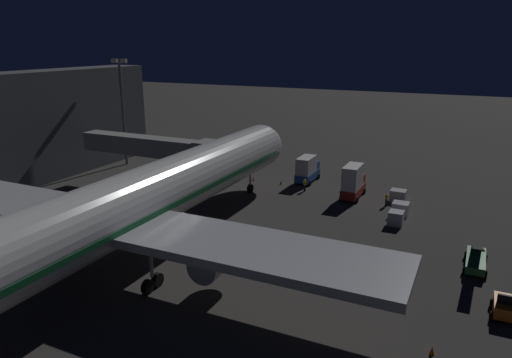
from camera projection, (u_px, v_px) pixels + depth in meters
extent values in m
plane|color=#383533|center=(184.00, 235.00, 49.78)|extent=(320.00, 320.00, 0.00)
cylinder|color=silver|center=(112.00, 213.00, 39.35)|extent=(5.71, 59.14, 5.71)
sphere|color=silver|center=(261.00, 145.00, 65.01)|extent=(5.59, 5.59, 5.59)
cube|color=#196033|center=(113.00, 217.00, 39.47)|extent=(5.76, 56.78, 0.50)
cube|color=black|center=(256.00, 140.00, 63.25)|extent=(3.14, 1.40, 0.90)
cube|color=#B7BABF|center=(116.00, 222.00, 39.94)|extent=(48.41, 7.15, 0.70)
cylinder|color=#B7BABF|center=(217.00, 257.00, 37.53)|extent=(2.56, 4.93, 2.56)
cylinder|color=black|center=(232.00, 246.00, 39.67)|extent=(2.17, 0.15, 2.17)
cylinder|color=#B7BABF|center=(50.00, 221.00, 45.08)|extent=(2.56, 4.93, 2.56)
cylinder|color=black|center=(70.00, 213.00, 47.22)|extent=(2.17, 0.15, 2.17)
cylinder|color=#B7BABF|center=(250.00, 176.00, 62.93)|extent=(0.28, 0.28, 2.40)
cylinder|color=black|center=(250.00, 189.00, 63.43)|extent=(0.45, 1.20, 1.20)
cylinder|color=#B7BABF|center=(151.00, 263.00, 38.03)|extent=(0.28, 0.28, 2.40)
cylinder|color=black|center=(157.00, 280.00, 39.09)|extent=(0.45, 1.20, 1.20)
cylinder|color=black|center=(148.00, 287.00, 37.97)|extent=(0.45, 1.20, 1.20)
cylinder|color=#B7BABF|center=(74.00, 245.00, 41.49)|extent=(0.28, 0.28, 2.40)
cylinder|color=black|center=(81.00, 260.00, 42.55)|extent=(0.45, 1.20, 1.20)
cylinder|color=black|center=(70.00, 266.00, 41.42)|extent=(0.45, 1.20, 1.20)
cube|color=#9E9E99|center=(146.00, 146.00, 64.73)|extent=(20.12, 2.60, 2.50)
cube|color=#9E9E99|center=(209.00, 153.00, 60.59)|extent=(3.20, 3.40, 3.00)
cube|color=black|center=(219.00, 154.00, 60.01)|extent=(0.70, 3.20, 2.70)
cylinder|color=#B7BABF|center=(203.00, 179.00, 61.99)|extent=(0.56, 0.56, 4.61)
cylinder|color=black|center=(208.00, 194.00, 62.30)|extent=(0.25, 0.60, 0.60)
cylinder|color=black|center=(200.00, 192.00, 62.79)|extent=(0.25, 0.60, 0.60)
cylinder|color=#59595E|center=(123.00, 115.00, 76.48)|extent=(0.40, 0.40, 16.44)
cube|color=#F9EFC6|center=(123.00, 61.00, 73.75)|extent=(1.10, 0.50, 0.60)
cube|color=#F9EFC6|center=(114.00, 61.00, 74.49)|extent=(1.10, 0.50, 0.60)
cube|color=#287038|center=(476.00, 261.00, 42.32)|extent=(1.60, 4.95, 0.70)
cube|color=black|center=(478.00, 248.00, 41.97)|extent=(0.90, 8.42, 3.11)
cylinder|color=black|center=(486.00, 258.00, 43.56)|extent=(0.24, 0.70, 0.70)
cylinder|color=black|center=(466.00, 255.00, 44.27)|extent=(0.24, 0.70, 0.70)
cylinder|color=black|center=(486.00, 274.00, 40.56)|extent=(0.24, 0.70, 0.70)
cylinder|color=black|center=(464.00, 270.00, 41.27)|extent=(0.24, 0.70, 0.70)
cube|color=maroon|center=(353.00, 190.00, 61.69)|extent=(2.00, 5.78, 1.10)
cube|color=silver|center=(353.00, 177.00, 60.50)|extent=(1.90, 4.05, 2.97)
cube|color=maroon|center=(357.00, 178.00, 63.20)|extent=(1.80, 1.60, 1.10)
cylinder|color=black|center=(364.00, 191.00, 63.16)|extent=(0.24, 0.70, 0.70)
cylinder|color=black|center=(349.00, 189.00, 64.04)|extent=(0.24, 0.70, 0.70)
cylinder|color=black|center=(357.00, 200.00, 59.65)|extent=(0.24, 0.70, 0.70)
cylinder|color=black|center=(341.00, 198.00, 60.52)|extent=(0.24, 0.70, 0.70)
cube|color=orange|center=(505.00, 307.00, 34.75)|extent=(1.50, 2.76, 0.90)
cube|color=black|center=(506.00, 300.00, 34.16)|extent=(1.20, 0.20, 0.70)
cylinder|color=black|center=(492.00, 303.00, 36.04)|extent=(0.24, 0.70, 0.70)
cylinder|color=black|center=(492.00, 316.00, 34.37)|extent=(0.24, 0.70, 0.70)
cube|color=#234C9E|center=(308.00, 175.00, 68.70)|extent=(2.00, 5.67, 1.10)
cube|color=silver|center=(306.00, 165.00, 67.61)|extent=(1.90, 3.97, 2.33)
cube|color=#234C9E|center=(312.00, 165.00, 70.16)|extent=(1.80, 1.60, 1.10)
cylinder|color=black|center=(319.00, 176.00, 70.14)|extent=(0.24, 0.70, 0.70)
cylinder|color=black|center=(305.00, 175.00, 71.01)|extent=(0.24, 0.70, 0.70)
cylinder|color=black|center=(310.00, 183.00, 66.69)|extent=(0.24, 0.70, 0.70)
cylinder|color=black|center=(296.00, 182.00, 67.56)|extent=(0.24, 0.70, 0.70)
cube|color=#B7BABF|center=(396.00, 218.00, 52.27)|extent=(1.57, 1.68, 1.57)
cube|color=#B7BABF|center=(398.00, 196.00, 60.19)|extent=(1.89, 1.68, 1.46)
cube|color=#B7BABF|center=(400.00, 209.00, 55.26)|extent=(1.84, 1.74, 1.54)
cylinder|color=black|center=(305.00, 188.00, 64.21)|extent=(0.28, 0.28, 0.88)
cylinder|color=yellow|center=(305.00, 183.00, 64.01)|extent=(0.40, 0.40, 0.56)
sphere|color=tan|center=(305.00, 180.00, 63.90)|extent=(0.24, 0.24, 0.24)
sphere|color=white|center=(305.00, 180.00, 63.88)|extent=(0.23, 0.23, 0.23)
cylinder|color=black|center=(386.00, 202.00, 58.44)|extent=(0.28, 0.28, 0.89)
cylinder|color=yellow|center=(387.00, 197.00, 58.24)|extent=(0.40, 0.40, 0.60)
sphere|color=tan|center=(387.00, 194.00, 58.12)|extent=(0.24, 0.24, 0.24)
sphere|color=white|center=(387.00, 193.00, 58.11)|extent=(0.23, 0.23, 0.23)
cone|color=orange|center=(281.00, 182.00, 67.39)|extent=(0.36, 0.36, 0.55)
cone|color=orange|center=(253.00, 179.00, 69.20)|extent=(0.36, 0.36, 0.55)
cone|color=orange|center=(432.00, 351.00, 30.63)|extent=(0.36, 0.36, 0.55)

